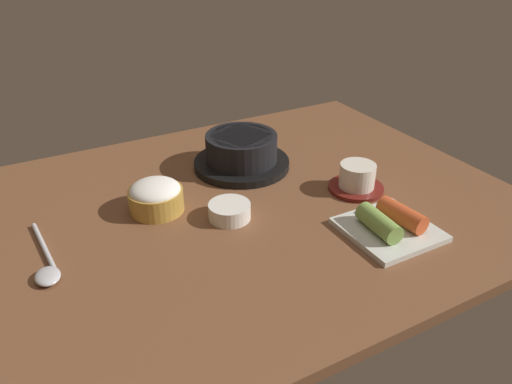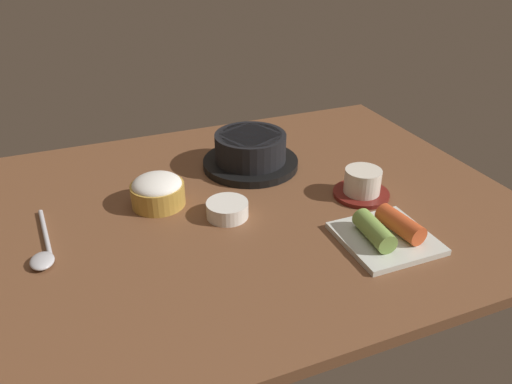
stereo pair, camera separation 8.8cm
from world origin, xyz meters
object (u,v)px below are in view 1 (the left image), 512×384
rice_bowl (156,196)px  tea_cup_with_saucer (357,179)px  kimchi_plate (389,225)px  stone_pot (241,152)px  banchan_cup_center (230,210)px  spoon (47,267)px

rice_bowl → tea_cup_with_saucer: (36.14, -11.23, -0.47)cm
kimchi_plate → rice_bowl: bearing=141.3°
tea_cup_with_saucer → stone_pot: bearing=127.6°
banchan_cup_center → kimchi_plate: kimchi_plate is taller
banchan_cup_center → spoon: banchan_cup_center is taller
tea_cup_with_saucer → kimchi_plate: tea_cup_with_saucer is taller
stone_pot → rice_bowl: stone_pot is taller
stone_pot → banchan_cup_center: bearing=-123.2°
banchan_cup_center → kimchi_plate: 27.15cm
stone_pot → spoon: stone_pot is taller
stone_pot → tea_cup_with_saucer: stone_pot is taller
stone_pot → rice_bowl: size_ratio=2.05×
rice_bowl → tea_cup_with_saucer: rice_bowl is taller
stone_pot → rice_bowl: 22.77cm
tea_cup_with_saucer → spoon: 56.24cm
spoon → rice_bowl: bearing=23.2°
kimchi_plate → spoon: kimchi_plate is taller
rice_bowl → spoon: rice_bowl is taller
spoon → stone_pot: bearing=22.0°
kimchi_plate → tea_cup_with_saucer: bearing=72.6°
banchan_cup_center → spoon: (-30.32, 0.10, -0.92)cm
tea_cup_with_saucer → spoon: (-56.15, 2.65, -1.81)cm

